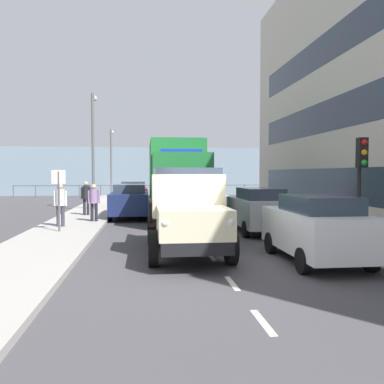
{
  "coord_description": "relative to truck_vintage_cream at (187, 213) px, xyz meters",
  "views": [
    {
      "loc": [
        1.78,
        10.18,
        2.28
      ],
      "look_at": [
        -0.71,
        -11.45,
        1.28
      ],
      "focal_mm": 38.1,
      "sensor_mm": 36.0,
      "label": 1
    }
  ],
  "objects": [
    {
      "name": "sea_horizon",
      "position": [
        -0.63,
        -31.89,
        1.32
      ],
      "size": [
        80.0,
        0.8,
        5.0
      ],
      "primitive_type": "cube",
      "color": "gray",
      "rests_on": "ground_plane"
    },
    {
      "name": "traffic_light_near",
      "position": [
        -5.32,
        -0.42,
        1.29
      ],
      "size": [
        0.28,
        0.41,
        3.2
      ],
      "color": "black",
      "rests_on": "sidewalk_left"
    },
    {
      "name": "car_white_kerbside_near",
      "position": [
        -3.19,
        1.27,
        -0.29
      ],
      "size": [
        1.8,
        3.86,
        1.72
      ],
      "color": "white",
      "rests_on": "ground_plane"
    },
    {
      "name": "sidewalk_right",
      "position": [
        4.21,
        -9.58,
        -1.1
      ],
      "size": [
        2.64,
        38.61,
        0.15
      ],
      "primitive_type": "cube",
      "color": "#9E9993",
      "rests_on": "ground_plane"
    },
    {
      "name": "pedestrian_by_lamp",
      "position": [
        4.53,
        -5.53,
        -0.01
      ],
      "size": [
        0.53,
        0.34,
        1.72
      ],
      "color": "#383342",
      "rests_on": "sidewalk_right"
    },
    {
      "name": "lamp_post_far",
      "position": [
        4.12,
        -25.5,
        2.58
      ],
      "size": [
        0.32,
        1.14,
        6.0
      ],
      "color": "#59595B",
      "rests_on": "sidewalk_right"
    },
    {
      "name": "seawall_railing",
      "position": [
        -0.63,
        -28.29,
        -0.26
      ],
      "size": [
        28.08,
        0.08,
        1.2
      ],
      "color": "#4C5156",
      "rests_on": "ground_plane"
    },
    {
      "name": "lamp_post_promenade",
      "position": [
        4.23,
        -13.77,
        3.05
      ],
      "size": [
        0.32,
        1.14,
        6.89
      ],
      "color": "#59595B",
      "rests_on": "sidewalk_right"
    },
    {
      "name": "sidewalk_left",
      "position": [
        -5.46,
        -9.58,
        -1.1
      ],
      "size": [
        2.64,
        38.61,
        0.15
      ],
      "primitive_type": "cube",
      "color": "#9E9993",
      "rests_on": "ground_plane"
    },
    {
      "name": "car_maroon_oppositeside_1",
      "position": [
        1.94,
        -16.64,
        -0.28
      ],
      "size": [
        1.95,
        4.04,
        1.72
      ],
      "color": "maroon",
      "rests_on": "ground_plane"
    },
    {
      "name": "car_silver_kerbside_1",
      "position": [
        -3.19,
        -4.02,
        -0.29
      ],
      "size": [
        1.78,
        3.86,
        1.72
      ],
      "color": "#B7BABF",
      "rests_on": "ground_plane"
    },
    {
      "name": "pedestrian_couple_b",
      "position": [
        3.42,
        -7.21,
        -0.06
      ],
      "size": [
        0.53,
        0.34,
        1.65
      ],
      "color": "black",
      "rests_on": "sidewalk_right"
    },
    {
      "name": "ground_plane",
      "position": [
        -0.63,
        -9.58,
        -1.18
      ],
      "size": [
        80.0,
        80.0,
        0.0
      ],
      "primitive_type": "plane",
      "color": "#423F44"
    },
    {
      "name": "car_navy_oppositeside_0",
      "position": [
        1.94,
        -9.76,
        -0.28
      ],
      "size": [
        1.96,
        4.53,
        1.72
      ],
      "color": "navy",
      "rests_on": "ground_plane"
    },
    {
      "name": "pedestrian_in_dark_coat",
      "position": [
        4.16,
        -10.05,
        -0.02
      ],
      "size": [
        0.53,
        0.34,
        1.71
      ],
      "color": "black",
      "rests_on": "sidewalk_right"
    },
    {
      "name": "road_centreline_markings",
      "position": [
        -0.63,
        -8.65,
        -1.17
      ],
      "size": [
        0.12,
        34.12,
        0.01
      ],
      "color": "silver",
      "rests_on": "ground_plane"
    },
    {
      "name": "lorry_cargo_green",
      "position": [
        -0.35,
        -8.68,
        0.9
      ],
      "size": [
        2.58,
        8.2,
        3.87
      ],
      "color": "#1E7033",
      "rests_on": "ground_plane"
    },
    {
      "name": "truck_vintage_cream",
      "position": [
        0.0,
        0.0,
        0.0
      ],
      "size": [
        2.17,
        5.64,
        2.43
      ],
      "color": "black",
      "rests_on": "ground_plane"
    },
    {
      "name": "street_sign",
      "position": [
        4.3,
        -4.14,
        0.5
      ],
      "size": [
        0.5,
        0.07,
        2.25
      ],
      "color": "#4C4C4C",
      "rests_on": "sidewalk_right"
    }
  ]
}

